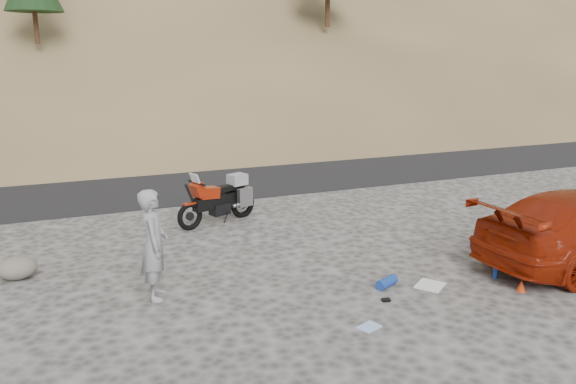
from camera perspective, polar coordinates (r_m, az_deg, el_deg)
ground at (r=10.10m, az=0.34°, el=-8.68°), size 140.00×140.00×0.00m
road at (r=18.38m, az=-10.54°, el=1.48°), size 120.00×7.00×0.05m
motorcycle at (r=13.20m, az=-6.84°, el=-0.77°), size 2.09×1.08×1.30m
man at (r=9.58m, az=-13.16°, el=-10.37°), size 0.55×0.73×1.82m
small_rock at (r=11.07m, az=-25.82°, el=-6.95°), size 0.84×0.80×0.40m
gear_white_cloth at (r=10.06m, az=14.24°, el=-9.18°), size 0.65×0.63×0.02m
gear_blue_mat at (r=9.82m, az=9.99°, el=-9.02°), size 0.47×0.34×0.17m
gear_bottle at (r=10.69m, az=20.35°, el=-7.58°), size 0.11×0.11×0.24m
gear_funnel at (r=10.29m, az=22.62°, el=-8.77°), size 0.20×0.20×0.20m
gear_glove_a at (r=9.33m, az=9.93°, el=-10.76°), size 0.15×0.12×0.04m
gear_blue_cloth at (r=8.48m, az=8.26°, el=-13.41°), size 0.39×0.34×0.01m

